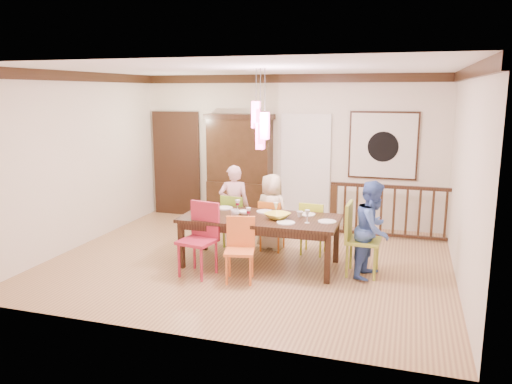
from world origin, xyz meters
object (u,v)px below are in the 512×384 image
(person_far_mid, at_px, (271,212))
(person_end_right, at_px, (373,229))
(chair_far_left, at_px, (237,217))
(person_far_left, at_px, (234,206))
(china_hutch, at_px, (240,168))
(balustrade, at_px, (394,211))
(chair_end_right, at_px, (363,235))
(dining_table, at_px, (260,222))

(person_far_mid, xyz_separation_m, person_end_right, (1.69, -0.80, 0.06))
(chair_far_left, height_order, person_far_left, person_far_left)
(china_hutch, bearing_deg, balustrade, -6.55)
(person_far_left, relative_size, person_far_mid, 1.10)
(chair_end_right, height_order, china_hutch, china_hutch)
(balustrade, bearing_deg, chair_far_left, -152.94)
(dining_table, xyz_separation_m, person_end_right, (1.64, 0.02, 0.01))
(chair_end_right, distance_m, person_far_mid, 1.75)
(balustrade, xyz_separation_m, person_end_right, (-0.22, -2.04, 0.19))
(dining_table, bearing_deg, person_far_left, 130.65)
(person_far_mid, bearing_deg, balustrade, -130.16)
(chair_far_left, height_order, chair_end_right, chair_end_right)
(person_far_mid, relative_size, person_end_right, 0.92)
(dining_table, distance_m, china_hutch, 2.70)
(person_far_mid, distance_m, person_end_right, 1.87)
(dining_table, xyz_separation_m, chair_far_left, (-0.64, 0.78, -0.16))
(chair_far_left, distance_m, person_end_right, 2.41)
(chair_end_right, height_order, person_far_mid, person_far_mid)
(dining_table, bearing_deg, person_end_right, -0.06)
(china_hutch, bearing_deg, person_far_left, -74.27)
(chair_far_left, bearing_deg, person_far_left, -8.44)
(person_far_mid, bearing_deg, chair_far_left, 21.06)
(chair_end_right, bearing_deg, dining_table, 93.15)
(dining_table, bearing_deg, chair_far_left, 128.84)
(balustrade, bearing_deg, dining_table, -132.18)
(person_far_mid, bearing_deg, chair_end_right, 170.39)
(balustrade, relative_size, person_far_left, 1.63)
(person_far_left, bearing_deg, balustrade, -171.67)
(balustrade, relative_size, person_end_right, 1.64)
(chair_far_left, relative_size, balustrade, 0.40)
(dining_table, bearing_deg, chair_end_right, 0.85)
(chair_end_right, xyz_separation_m, person_far_mid, (-1.56, 0.78, 0.04))
(person_end_right, bearing_deg, china_hutch, 64.22)
(person_far_left, height_order, person_far_mid, person_far_left)
(person_far_mid, bearing_deg, person_end_right, 171.52)
(chair_end_right, xyz_separation_m, person_end_right, (0.13, -0.02, 0.09))
(person_far_left, bearing_deg, china_hutch, -92.23)
(balustrade, distance_m, person_far_left, 2.86)
(dining_table, height_order, chair_far_left, chair_far_left)
(dining_table, height_order, person_far_mid, person_far_mid)
(chair_end_right, bearing_deg, balustrade, -8.16)
(chair_far_left, distance_m, person_far_mid, 0.60)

